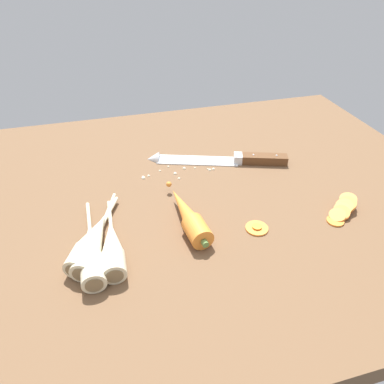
{
  "coord_description": "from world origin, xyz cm",
  "views": [
    {
      "loc": [
        -16.71,
        -62.8,
        46.49
      ],
      "look_at": [
        0.0,
        -2.0,
        1.5
      ],
      "focal_mm": 34.07,
      "sensor_mm": 36.0,
      "label": 1
    }
  ],
  "objects": [
    {
      "name": "chefs_knife",
      "position": [
        9.42,
        11.21,
        0.65
      ],
      "size": [
        33.91,
        14.5,
        4.18
      ],
      "color": "silver",
      "rests_on": "ground_plane"
    },
    {
      "name": "ground_plane",
      "position": [
        0.0,
        0.0,
        -2.0
      ],
      "size": [
        120.0,
        90.0,
        4.0
      ],
      "primitive_type": "cube",
      "color": "brown"
    },
    {
      "name": "parsnip_back",
      "position": [
        -21.49,
        -15.25,
        1.98
      ],
      "size": [
        4.08,
        22.98,
        4.0
      ],
      "color": "beige",
      "rests_on": "ground_plane"
    },
    {
      "name": "carrot_slice_stray_near",
      "position": [
        9.34,
        -15.09,
        0.36
      ],
      "size": [
        4.39,
        4.39,
        0.7
      ],
      "color": "orange",
      "rests_on": "ground_plane"
    },
    {
      "name": "carrot_slice_stack",
      "position": [
        27.79,
        -15.35,
        1.1
      ],
      "size": [
        8.45,
        7.09,
        3.4
      ],
      "color": "orange",
      "rests_on": "ground_plane"
    },
    {
      "name": "mince_crumbs",
      "position": [
        -1.13,
        9.57,
        0.39
      ],
      "size": [
        17.73,
        9.5,
        0.88
      ],
      "color": "beige",
      "rests_on": "ground_plane"
    },
    {
      "name": "parsnip_mid_left",
      "position": [
        -17.91,
        -14.77,
        1.98
      ],
      "size": [
        4.37,
        21.47,
        4.0
      ],
      "color": "beige",
      "rests_on": "ground_plane"
    },
    {
      "name": "parsnip_front",
      "position": [
        -21.58,
        -12.53,
        1.98
      ],
      "size": [
        10.88,
        20.39,
        4.0
      ],
      "color": "beige",
      "rests_on": "ground_plane"
    },
    {
      "name": "parsnip_mid_right",
      "position": [
        -20.96,
        -12.79,
        1.98
      ],
      "size": [
        9.55,
        22.63,
        4.0
      ],
      "color": "beige",
      "rests_on": "ground_plane"
    },
    {
      "name": "whole_carrot",
      "position": [
        -3.04,
        -10.19,
        2.1
      ],
      "size": [
        5.86,
        20.87,
        4.2
      ],
      "color": "orange",
      "rests_on": "ground_plane"
    }
  ]
}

